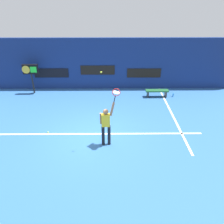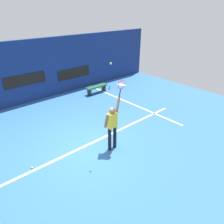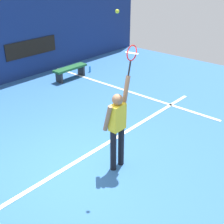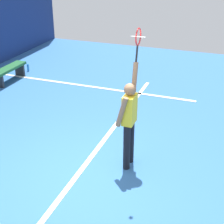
% 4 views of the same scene
% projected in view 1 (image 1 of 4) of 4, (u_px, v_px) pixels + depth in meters
% --- Properties ---
extents(ground_plane, '(18.00, 18.00, 0.00)m').
position_uv_depth(ground_plane, '(93.00, 135.00, 10.33)').
color(ground_plane, '#2D609E').
extents(back_wall, '(18.00, 0.20, 3.29)m').
position_uv_depth(back_wall, '(98.00, 64.00, 14.54)').
color(back_wall, navy).
rests_on(back_wall, ground_plane).
extents(sponsor_banner_center, '(2.20, 0.03, 0.60)m').
position_uv_depth(sponsor_banner_center, '(98.00, 70.00, 14.61)').
color(sponsor_banner_center, black).
extents(sponsor_banner_portside, '(2.20, 0.03, 0.60)m').
position_uv_depth(sponsor_banner_portside, '(51.00, 73.00, 14.67)').
color(sponsor_banner_portside, black).
extents(sponsor_banner_starboard, '(2.20, 0.03, 0.60)m').
position_uv_depth(sponsor_banner_starboard, '(144.00, 73.00, 14.73)').
color(sponsor_banner_starboard, black).
extents(court_baseline, '(10.00, 0.10, 0.01)m').
position_uv_depth(court_baseline, '(93.00, 134.00, 10.42)').
color(court_baseline, white).
rests_on(court_baseline, ground_plane).
extents(court_sideline, '(0.10, 7.00, 0.01)m').
position_uv_depth(court_sideline, '(172.00, 114.00, 12.12)').
color(court_sideline, white).
rests_on(court_sideline, ground_plane).
extents(tennis_player, '(0.61, 0.31, 1.99)m').
position_uv_depth(tennis_player, '(106.00, 124.00, 9.26)').
color(tennis_player, black).
rests_on(tennis_player, ground_plane).
extents(tennis_racket, '(0.37, 0.27, 0.63)m').
position_uv_depth(tennis_racket, '(116.00, 93.00, 8.61)').
color(tennis_racket, black).
extents(tennis_ball, '(0.07, 0.07, 0.07)m').
position_uv_depth(tennis_ball, '(101.00, 72.00, 8.12)').
color(tennis_ball, '#CCE033').
extents(scoreboard_clock, '(0.96, 0.20, 1.87)m').
position_uv_depth(scoreboard_clock, '(31.00, 71.00, 13.89)').
color(scoreboard_clock, black).
rests_on(scoreboard_clock, ground_plane).
extents(court_bench, '(1.40, 0.36, 0.45)m').
position_uv_depth(court_bench, '(157.00, 92.00, 13.90)').
color(court_bench, '#1E592D').
rests_on(court_bench, ground_plane).
extents(water_bottle, '(0.07, 0.07, 0.24)m').
position_uv_depth(water_bottle, '(173.00, 95.00, 14.01)').
color(water_bottle, '#338CD8').
rests_on(water_bottle, ground_plane).
extents(spare_ball, '(0.07, 0.07, 0.07)m').
position_uv_depth(spare_ball, '(48.00, 132.00, 10.50)').
color(spare_ball, '#CCE033').
rests_on(spare_ball, ground_plane).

